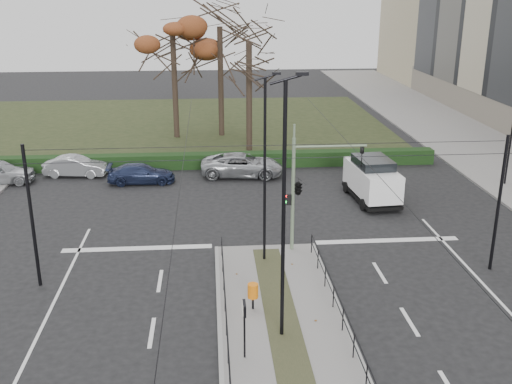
# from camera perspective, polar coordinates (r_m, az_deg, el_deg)

# --- Properties ---
(ground) EXTENTS (140.00, 140.00, 0.00)m
(ground) POSITION_cam_1_polar(r_m,az_deg,el_deg) (23.94, 1.98, -10.23)
(ground) COLOR black
(ground) RESTS_ON ground
(median_island) EXTENTS (4.40, 15.00, 0.14)m
(median_island) POSITION_cam_1_polar(r_m,az_deg,el_deg) (21.76, 2.73, -13.26)
(median_island) COLOR slate
(median_island) RESTS_ON ground
(sidewalk_east) EXTENTS (8.00, 90.00, 0.14)m
(sidewalk_east) POSITION_cam_1_polar(r_m,az_deg,el_deg) (48.80, 20.47, 3.95)
(sidewalk_east) COLOR slate
(sidewalk_east) RESTS_ON ground
(park) EXTENTS (38.00, 26.00, 0.10)m
(park) POSITION_cam_1_polar(r_m,az_deg,el_deg) (54.15, -8.21, 6.32)
(park) COLOR black
(park) RESTS_ON ground
(hedge) EXTENTS (38.00, 1.00, 1.00)m
(hedge) POSITION_cam_1_polar(r_m,az_deg,el_deg) (41.07, -9.31, 2.88)
(hedge) COLOR black
(hedge) RESTS_ON ground
(median_railing) EXTENTS (4.14, 13.24, 0.92)m
(median_railing) POSITION_cam_1_polar(r_m,az_deg,el_deg) (21.21, 2.80, -11.33)
(median_railing) COLOR black
(median_railing) RESTS_ON median_island
(catenary) EXTENTS (20.00, 34.00, 6.00)m
(catenary) POSITION_cam_1_polar(r_m,az_deg,el_deg) (23.98, 1.64, -1.18)
(catenary) COLOR black
(catenary) RESTS_ON ground
(traffic_light) EXTENTS (3.59, 2.07, 5.29)m
(traffic_light) POSITION_cam_1_polar(r_m,az_deg,el_deg) (26.93, 4.20, 0.60)
(traffic_light) COLOR #64775B
(traffic_light) RESTS_ON median_island
(litter_bin) EXTENTS (0.40, 0.40, 1.03)m
(litter_bin) POSITION_cam_1_polar(r_m,az_deg,el_deg) (22.69, -0.30, -9.43)
(litter_bin) COLOR black
(litter_bin) RESTS_ON median_island
(info_panel) EXTENTS (0.11, 0.52, 2.01)m
(info_panel) POSITION_cam_1_polar(r_m,az_deg,el_deg) (19.55, -1.13, -11.62)
(info_panel) COLOR black
(info_panel) RESTS_ON median_island
(streetlamp_median_near) EXTENTS (0.76, 0.16, 9.09)m
(streetlamp_median_near) POSITION_cam_1_polar(r_m,az_deg,el_deg) (19.50, 2.70, -1.80)
(streetlamp_median_near) COLOR black
(streetlamp_median_near) RESTS_ON median_island
(streetlamp_median_far) EXTENTS (0.69, 0.14, 8.28)m
(streetlamp_median_far) POSITION_cam_1_polar(r_m,az_deg,el_deg) (25.43, 0.88, 2.22)
(streetlamp_median_far) COLOR black
(streetlamp_median_far) RESTS_ON median_island
(parked_car_second) EXTENTS (4.14, 1.82, 1.32)m
(parked_car_second) POSITION_cam_1_polar(r_m,az_deg,el_deg) (40.62, -16.80, 2.37)
(parked_car_second) COLOR #95989C
(parked_car_second) RESTS_ON ground
(parked_car_third) EXTENTS (4.21, 1.79, 1.21)m
(parked_car_third) POSITION_cam_1_polar(r_m,az_deg,el_deg) (38.20, -10.88, 1.74)
(parked_car_third) COLOR #1E2646
(parked_car_third) RESTS_ON ground
(parked_car_fourth) EXTENTS (5.53, 2.97, 1.48)m
(parked_car_fourth) POSITION_cam_1_polar(r_m,az_deg,el_deg) (38.89, -1.32, 2.59)
(parked_car_fourth) COLOR #95989C
(parked_car_fourth) RESTS_ON ground
(white_van) EXTENTS (2.50, 4.94, 2.53)m
(white_van) POSITION_cam_1_polar(r_m,az_deg,el_deg) (34.83, 10.99, 1.27)
(white_van) COLOR white
(white_van) RESTS_ON ground
(rust_tree) EXTENTS (8.59, 8.59, 10.93)m
(rust_tree) POSITION_cam_1_polar(r_m,az_deg,el_deg) (48.28, -7.96, 14.85)
(rust_tree) COLOR black
(rust_tree) RESTS_ON park
(bare_tree_center) EXTENTS (8.20, 8.20, 11.53)m
(bare_tree_center) POSITION_cam_1_polar(r_m,az_deg,el_deg) (48.61, -3.46, 14.72)
(bare_tree_center) COLOR black
(bare_tree_center) RESTS_ON park
(bare_tree_near) EXTENTS (5.30, 5.30, 10.53)m
(bare_tree_near) POSITION_cam_1_polar(r_m,az_deg,el_deg) (43.75, -0.68, 13.35)
(bare_tree_near) COLOR black
(bare_tree_near) RESTS_ON park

